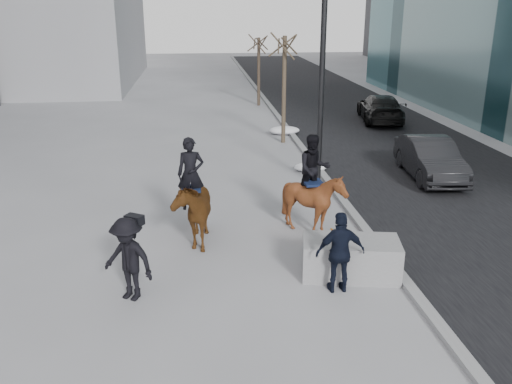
{
  "coord_description": "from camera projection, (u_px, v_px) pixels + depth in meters",
  "views": [
    {
      "loc": [
        -1.33,
        -10.84,
        5.67
      ],
      "look_at": [
        0.0,
        1.2,
        1.5
      ],
      "focal_mm": 38.0,
      "sensor_mm": 36.0,
      "label": 1
    }
  ],
  "objects": [
    {
      "name": "ground",
      "position": [
        262.0,
        272.0,
        12.17
      ],
      "size": [
        120.0,
        120.0,
        0.0
      ],
      "primitive_type": "plane",
      "color": "gray",
      "rests_on": "ground"
    },
    {
      "name": "tree_near",
      "position": [
        284.0,
        85.0,
        22.94
      ],
      "size": [
        1.2,
        1.2,
        5.01
      ],
      "primitive_type": null,
      "color": "#3B2B23",
      "rests_on": "ground"
    },
    {
      "name": "curb",
      "position": [
        306.0,
        153.0,
        21.86
      ],
      "size": [
        0.25,
        90.0,
        0.12
      ],
      "primitive_type": "cube",
      "color": "gray",
      "rests_on": "ground"
    },
    {
      "name": "car_far",
      "position": [
        380.0,
        108.0,
        27.86
      ],
      "size": [
        2.71,
        5.03,
        1.38
      ],
      "primitive_type": "imported",
      "rotation": [
        0.0,
        0.0,
        2.97
      ],
      "color": "black",
      "rests_on": "ground"
    },
    {
      "name": "car_near",
      "position": [
        430.0,
        158.0,
        18.68
      ],
      "size": [
        1.82,
        4.29,
        1.38
      ],
      "primitive_type": "imported",
      "rotation": [
        0.0,
        0.0,
        -0.09
      ],
      "color": "black",
      "rests_on": "ground"
    },
    {
      "name": "camera_crew",
      "position": [
        128.0,
        259.0,
        10.81
      ],
      "size": [
        1.31,
        1.15,
        1.75
      ],
      "color": "black",
      "rests_on": "ground"
    },
    {
      "name": "mounted_right",
      "position": [
        314.0,
        195.0,
        13.98
      ],
      "size": [
        1.47,
        1.63,
        2.61
      ],
      "color": "#512B10",
      "rests_on": "ground"
    },
    {
      "name": "road",
      "position": [
        401.0,
        151.0,
        22.29
      ],
      "size": [
        8.0,
        90.0,
        0.01
      ],
      "primitive_type": "cube",
      "color": "black",
      "rests_on": "ground"
    },
    {
      "name": "snow_piles",
      "position": [
        293.0,
        142.0,
        23.12
      ],
      "size": [
        1.43,
        6.84,
        0.36
      ],
      "color": "white",
      "rests_on": "ground"
    },
    {
      "name": "planter",
      "position": [
        351.0,
        258.0,
        11.9
      ],
      "size": [
        2.25,
        1.41,
        0.84
      ],
      "primitive_type": "cube",
      "rotation": [
        0.0,
        0.0,
        -0.18
      ],
      "color": "gray",
      "rests_on": "ground"
    },
    {
      "name": "mounted_left",
      "position": [
        192.0,
        205.0,
        13.47
      ],
      "size": [
        0.98,
        2.07,
        2.66
      ],
      "color": "#4C2E0F",
      "rests_on": "ground"
    },
    {
      "name": "feeder",
      "position": [
        340.0,
        252.0,
        11.11
      ],
      "size": [
        1.04,
        0.87,
        1.75
      ],
      "color": "black",
      "rests_on": "ground"
    },
    {
      "name": "lamppost",
      "position": [
        324.0,
        29.0,
        16.42
      ],
      "size": [
        0.25,
        0.8,
        9.09
      ],
      "color": "black",
      "rests_on": "ground"
    },
    {
      "name": "tree_far",
      "position": [
        259.0,
        68.0,
        31.88
      ],
      "size": [
        1.2,
        1.2,
        4.38
      ],
      "primitive_type": null,
      "color": "#382E21",
      "rests_on": "ground"
    }
  ]
}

